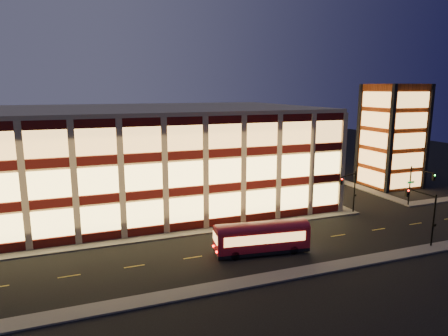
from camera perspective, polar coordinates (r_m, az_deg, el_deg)
name	(u,v)px	position (r m, az deg, el deg)	size (l,w,h in m)	color
ground	(195,236)	(48.36, -4.17, -9.60)	(200.00, 200.00, 0.00)	black
sidewalk_office_south	(168,235)	(48.55, -7.95, -9.50)	(54.00, 2.00, 0.15)	#514F4C
sidewalk_office_east	(292,187)	(72.17, 9.67, -2.63)	(2.00, 30.00, 0.15)	#514F4C
sidewalk_tower_south	(439,200)	(70.91, 28.40, -4.10)	(14.00, 2.00, 0.15)	#514F4C
sidewalk_tower_west	(343,182)	(78.18, 16.66, -1.87)	(2.00, 30.00, 0.15)	#514F4C
sidewalk_near	(236,284)	(37.09, 1.76, -16.22)	(100.00, 2.00, 0.15)	#514F4C
office_building	(144,155)	(61.90, -11.31, 1.79)	(50.45, 30.45, 14.50)	tan
stair_tower	(392,136)	(76.76, 22.87, 4.24)	(8.60, 8.60, 18.00)	#8C3814
traffic_signal_far	(350,186)	(57.32, 17.53, -2.46)	(3.79, 1.87, 6.00)	black
traffic_signal_right	(418,181)	(64.22, 25.98, -1.66)	(1.20, 4.37, 6.00)	black
traffic_signal_near	(424,207)	(50.20, 26.62, -5.05)	(0.32, 4.45, 6.00)	black
trolley_bus	(262,236)	(43.02, 5.40, -9.63)	(10.27, 3.73, 3.40)	maroon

